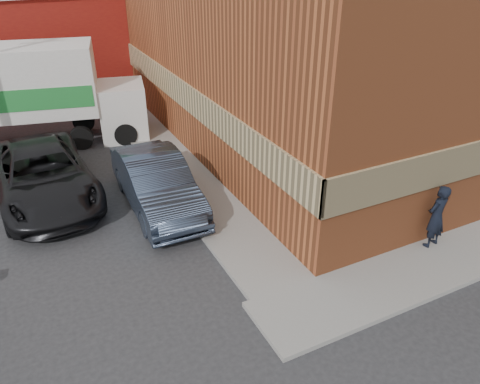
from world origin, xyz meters
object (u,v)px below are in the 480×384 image
suv_a (43,175)px  box_truck (36,89)px  sedan (157,183)px  man (437,216)px  brick_building (340,11)px

suv_a → box_truck: 5.11m
sedan → man: bearing=-41.7°
man → sedan: (-5.82, 5.38, -0.18)m
man → box_truck: (-8.29, 12.34, 1.21)m
brick_building → box_truck: size_ratio=2.25×
suv_a → man: bearing=-42.8°
brick_building → suv_a: (-12.30, -1.79, -3.85)m
man → suv_a: (-8.83, 7.46, -0.17)m
man → sedan: bearing=-51.7°
man → sedan: man is taller
suv_a → sedan: bearing=-37.3°
sedan → suv_a: (-3.01, 2.08, 0.01)m
sedan → suv_a: 3.65m
brick_building → suv_a: brick_building is taller
suv_a → box_truck: bearing=81.1°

